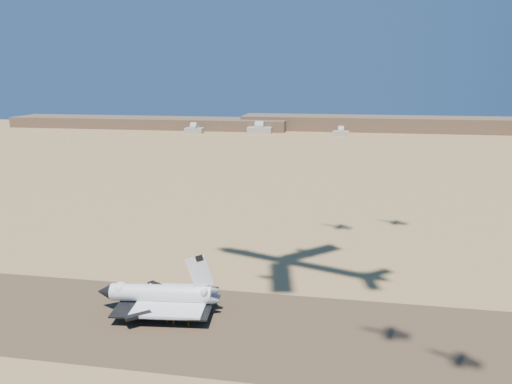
% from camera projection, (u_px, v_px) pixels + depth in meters
% --- Properties ---
extents(ground, '(1200.00, 1200.00, 0.00)m').
position_uv_depth(ground, '(185.00, 324.00, 146.97)').
color(ground, '#AB7C4C').
rests_on(ground, ground).
extents(runway, '(600.00, 50.00, 0.06)m').
position_uv_depth(runway, '(185.00, 324.00, 146.96)').
color(runway, brown).
rests_on(runway, ground).
extents(ridgeline, '(960.00, 90.00, 18.00)m').
position_uv_depth(ridgeline, '(361.00, 125.00, 639.27)').
color(ridgeline, brown).
rests_on(ridgeline, ground).
extents(hangars, '(200.50, 29.50, 30.00)m').
position_uv_depth(hangars, '(256.00, 130.00, 615.08)').
color(hangars, '#BAB5A5').
rests_on(hangars, ground).
extents(shuttle, '(38.52, 26.04, 18.92)m').
position_uv_depth(shuttle, '(160.00, 295.00, 154.27)').
color(shuttle, white).
rests_on(shuttle, runway).
extents(crew_a, '(0.53, 0.68, 1.64)m').
position_uv_depth(crew_a, '(167.00, 320.00, 147.52)').
color(crew_a, '#C96D0B').
rests_on(crew_a, runway).
extents(crew_b, '(0.68, 1.01, 1.92)m').
position_uv_depth(crew_b, '(174.00, 322.00, 146.16)').
color(crew_b, '#C96D0B').
rests_on(crew_b, runway).
extents(crew_c, '(0.95, 1.08, 1.65)m').
position_uv_depth(crew_c, '(188.00, 324.00, 145.20)').
color(crew_c, '#C96D0B').
rests_on(crew_c, runway).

